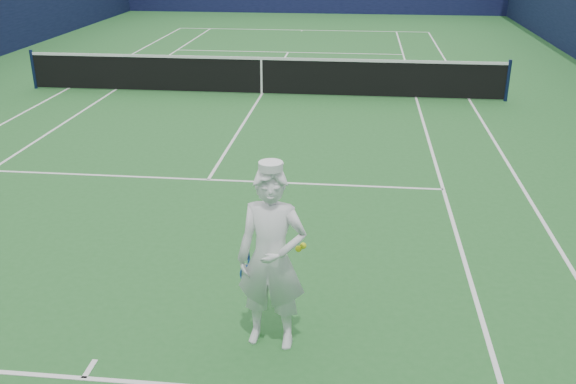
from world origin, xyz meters
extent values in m
plane|color=#256329|center=(0.00, 0.00, 0.00)|extent=(80.00, 80.00, 0.00)
cube|color=white|center=(0.00, 11.88, 0.00)|extent=(11.03, 0.06, 0.01)
cube|color=white|center=(0.00, -11.88, 0.00)|extent=(11.03, 0.06, 0.01)
cube|color=white|center=(-5.49, 0.00, 0.00)|extent=(0.06, 23.83, 0.01)
cube|color=white|center=(5.49, 0.00, 0.00)|extent=(0.06, 23.83, 0.01)
cube|color=white|center=(-4.12, 0.00, 0.00)|extent=(0.06, 23.77, 0.01)
cube|color=white|center=(4.12, 0.00, 0.00)|extent=(0.06, 23.77, 0.01)
cube|color=white|center=(0.00, 6.40, 0.00)|extent=(8.23, 0.06, 0.01)
cube|color=white|center=(0.00, -6.40, 0.00)|extent=(8.23, 0.06, 0.01)
cube|color=white|center=(0.00, 0.00, 0.00)|extent=(0.06, 12.80, 0.01)
cube|color=white|center=(0.00, 11.73, 0.00)|extent=(0.06, 0.30, 0.01)
cube|color=white|center=(0.00, -11.73, 0.00)|extent=(0.06, 0.30, 0.01)
cylinder|color=#141E4C|center=(-6.40, 0.00, 0.54)|extent=(0.09, 0.09, 1.07)
cylinder|color=#141E4C|center=(6.40, 0.00, 0.54)|extent=(0.09, 0.09, 1.07)
cube|color=black|center=(0.00, 0.00, 0.50)|extent=(12.79, 0.02, 0.92)
cube|color=white|center=(0.00, 0.00, 0.97)|extent=(12.79, 0.04, 0.07)
cube|color=white|center=(0.00, 0.00, 0.47)|extent=(0.05, 0.03, 0.94)
imported|color=white|center=(1.79, -11.05, 1.00)|extent=(0.78, 0.55, 2.00)
cylinder|color=white|center=(1.79, -11.05, 2.02)|extent=(0.24, 0.24, 0.08)
cube|color=white|center=(1.80, -10.92, 1.99)|extent=(0.19, 0.12, 0.02)
cylinder|color=navy|center=(1.52, -10.94, 1.04)|extent=(0.04, 0.09, 0.22)
cube|color=#204AB1|center=(1.52, -10.88, 0.86)|extent=(0.02, 0.02, 0.14)
torus|color=#204AB1|center=(1.53, -10.82, 0.66)|extent=(0.30, 0.13, 0.29)
cube|color=beige|center=(1.53, -10.82, 0.66)|extent=(0.22, 0.03, 0.30)
sphere|color=yellow|center=(2.05, -10.97, 1.10)|extent=(0.07, 0.07, 0.07)
sphere|color=yellow|center=(2.10, -10.96, 1.13)|extent=(0.07, 0.07, 0.07)
camera|label=1|loc=(2.60, -16.81, 4.15)|focal=40.00mm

